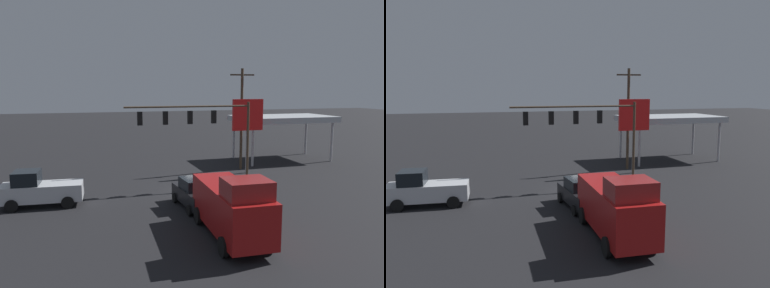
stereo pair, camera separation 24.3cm
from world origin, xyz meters
TOP-DOWN VIEW (x-y plane):
  - ground_plane at (0.00, 0.00)m, footprint 200.00×200.00m
  - traffic_signal_assembly at (-0.27, -0.86)m, footprint 9.89×0.43m
  - utility_pole at (-6.24, -6.41)m, footprint 2.40×0.26m
  - gas_station_canopy at (-12.47, -9.59)m, footprint 10.43×6.06m
  - price_sign at (-6.05, -4.63)m, footprint 2.93×0.27m
  - pickup_parked at (11.27, 0.48)m, footprint 5.33×2.56m
  - delivery_truck at (1.18, 9.10)m, footprint 2.77×6.89m
  - sedan_waiting at (1.49, 3.69)m, footprint 2.31×4.52m
  - fire_hydrant at (-3.57, 1.63)m, footprint 0.24×0.24m

SIDE VIEW (x-z plane):
  - ground_plane at x=0.00m, z-range 0.00..0.00m
  - fire_hydrant at x=-3.57m, z-range 0.00..0.88m
  - sedan_waiting at x=1.49m, z-range -0.01..1.92m
  - pickup_parked at x=11.27m, z-range -0.09..2.31m
  - delivery_truck at x=1.18m, z-range -0.10..3.48m
  - gas_station_canopy at x=-12.47m, z-range 2.04..6.84m
  - price_sign at x=-6.05m, z-range 1.66..8.44m
  - utility_pole at x=-6.24m, z-range 0.28..9.87m
  - traffic_signal_assembly at x=-0.27m, z-range 1.78..8.45m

